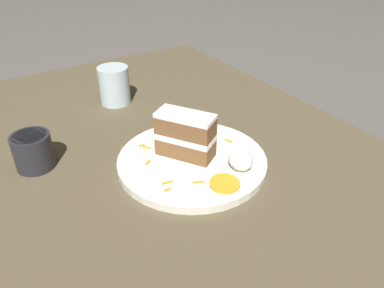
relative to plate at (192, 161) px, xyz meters
name	(u,v)px	position (x,y,z in m)	size (l,w,h in m)	color
ground_plane	(160,172)	(0.05, 0.05, -0.04)	(6.00, 6.00, 0.00)	#4C4742
dining_table	(160,167)	(0.05, 0.05, -0.02)	(1.27, 0.92, 0.03)	#4C422D
plate	(192,161)	(0.00, 0.00, 0.00)	(0.30, 0.30, 0.02)	silver
cake_slice	(185,135)	(0.02, 0.00, 0.05)	(0.12, 0.10, 0.09)	brown
cream_dollop	(241,160)	(-0.08, -0.06, 0.03)	(0.05, 0.04, 0.04)	white
orange_garnish	(225,184)	(-0.11, 0.00, 0.01)	(0.06, 0.06, 0.01)	orange
carrot_shreds_scatter	(184,162)	(-0.01, 0.02, 0.01)	(0.18, 0.21, 0.00)	orange
drinking_glass	(115,88)	(0.35, 0.02, 0.03)	(0.08, 0.08, 0.10)	silver
coffee_mug	(33,150)	(0.16, 0.27, 0.03)	(0.08, 0.08, 0.07)	#232328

